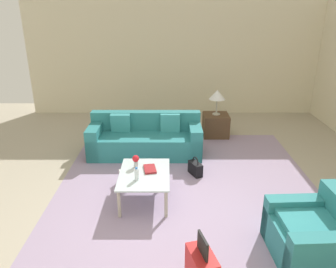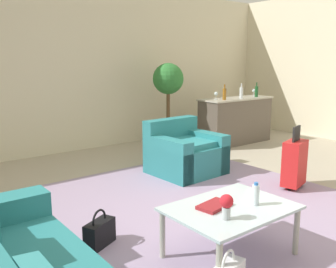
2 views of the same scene
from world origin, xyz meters
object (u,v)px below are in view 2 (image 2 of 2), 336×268
at_px(coffee_table, 231,212).
at_px(wine_bottle_amber, 224,94).
at_px(flower_vase, 226,204).
at_px(handbag_black, 100,233).
at_px(armchair, 183,154).
at_px(wine_glass_leftmost, 216,94).
at_px(bar_console, 236,120).
at_px(suitcase_red, 294,162).
at_px(potted_ficus, 168,92).
at_px(water_bottle, 256,195).
at_px(coffee_table_book, 214,206).
at_px(wine_glass_left_of_centre, 254,91).
at_px(wine_bottle_green, 256,91).
at_px(wine_bottle_clear, 241,92).

height_order(coffee_table, wine_bottle_amber, wine_bottle_amber).
distance_m(flower_vase, handbag_black, 1.26).
distance_m(armchair, wine_glass_leftmost, 2.04).
bearing_deg(bar_console, armchair, -157.04).
bearing_deg(armchair, suitcase_red, -64.39).
relative_size(armchair, potted_ficus, 0.61).
xyz_separation_m(water_bottle, wine_glass_leftmost, (2.73, 3.22, 0.49)).
xyz_separation_m(suitcase_red, handbag_black, (-2.82, 0.17, -0.23)).
xyz_separation_m(bar_console, potted_ficus, (-1.30, 0.60, 0.59)).
bearing_deg(armchair, water_bottle, -115.82).
relative_size(coffee_table_book, wine_glass_leftmost, 1.96).
bearing_deg(coffee_table, bar_console, 41.53).
bearing_deg(wine_bottle_amber, water_bottle, -132.50).
bearing_deg(wine_glass_leftmost, potted_ficus, 141.36).
bearing_deg(wine_bottle_amber, coffee_table, -135.39).
bearing_deg(handbag_black, wine_glass_left_of_centre, 24.76).
bearing_deg(coffee_table_book, suitcase_red, 6.84).
bearing_deg(flower_vase, handbag_black, 120.33).
relative_size(flower_vase, wine_glass_leftmost, 1.33).
height_order(suitcase_red, handbag_black, suitcase_red).
bearing_deg(flower_vase, suitcase_red, 20.95).
distance_m(coffee_table, bar_console, 4.68).
bearing_deg(wine_bottle_green, potted_ficus, 158.38).
bearing_deg(potted_ficus, suitcase_red, -93.81).
height_order(wine_glass_leftmost, wine_bottle_clear, wine_bottle_clear).
distance_m(flower_vase, bar_console, 4.94).
bearing_deg(water_bottle, wine_bottle_clear, 42.96).
height_order(armchair, coffee_table_book, armchair).
bearing_deg(wine_glass_leftmost, water_bottle, -130.34).
height_order(bar_console, handbag_black, bar_console).
bearing_deg(coffee_table_book, wine_bottle_amber, 33.26).
bearing_deg(armchair, wine_glass_left_of_centre, 18.97).
bearing_deg(handbag_black, suitcase_red, -3.40).
relative_size(coffee_table, wine_glass_left_of_centre, 6.91).
xyz_separation_m(wine_bottle_clear, handbag_black, (-4.33, -2.12, -0.93)).
bearing_deg(wine_bottle_clear, wine_glass_left_of_centre, 13.27).
height_order(coffee_table, water_bottle, water_bottle).
xyz_separation_m(flower_vase, potted_ficus, (2.42, 3.85, 0.49)).
bearing_deg(bar_console, coffee_table_book, -140.16).
relative_size(wine_glass_leftmost, wine_bottle_amber, 0.51).
bearing_deg(bar_console, wine_bottle_amber, -166.73).
height_order(water_bottle, bar_console, bar_console).
bearing_deg(wine_glass_leftmost, flower_vase, -133.98).
height_order(flower_vase, suitcase_red, suitcase_red).
bearing_deg(wine_glass_leftmost, coffee_table_book, -135.15).
height_order(flower_vase, wine_bottle_amber, wine_bottle_amber).
xyz_separation_m(water_bottle, handbag_black, (-1.02, 0.97, -0.43)).
relative_size(armchair, bar_console, 0.60).
distance_m(wine_glass_leftmost, handbag_black, 4.46).
relative_size(armchair, coffee_table, 0.94).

